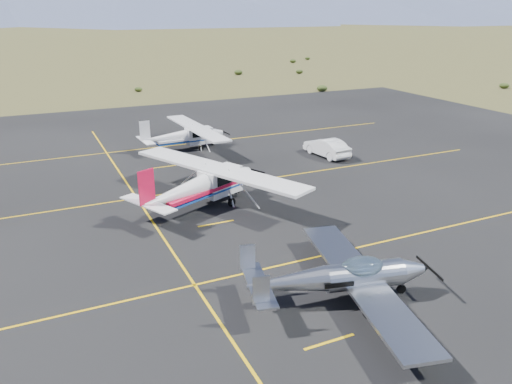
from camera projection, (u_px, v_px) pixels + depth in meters
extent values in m
plane|color=#383D1C|center=(344.00, 276.00, 21.19)|extent=(1600.00, 1600.00, 0.00)
cube|color=black|center=(271.00, 218.00, 27.14)|extent=(72.00, 72.00, 0.02)
cube|color=silver|center=(361.00, 280.00, 19.30)|extent=(3.75, 10.02, 0.13)
ellipsoid|color=#99BFD8|center=(362.00, 268.00, 19.12)|extent=(1.99, 1.41, 0.90)
cube|color=silver|center=(258.00, 285.00, 18.39)|extent=(1.48, 3.39, 0.07)
cube|color=silver|center=(261.00, 290.00, 17.08)|extent=(0.61, 0.20, 1.10)
cube|color=silver|center=(247.00, 258.00, 19.30)|extent=(0.61, 0.20, 1.10)
cylinder|color=black|center=(401.00, 289.00, 19.86)|extent=(0.39, 0.18, 0.37)
cylinder|color=black|center=(369.00, 313.00, 18.25)|extent=(0.46, 0.22, 0.44)
cylinder|color=black|center=(342.00, 277.00, 20.67)|extent=(0.46, 0.22, 0.44)
cube|color=white|center=(220.00, 181.00, 29.24)|extent=(2.80, 2.23, 1.52)
cube|color=white|center=(217.00, 169.00, 28.80)|extent=(6.83, 12.00, 0.16)
cube|color=black|center=(220.00, 176.00, 29.13)|extent=(2.20, 1.98, 0.62)
cube|color=red|center=(202.00, 189.00, 28.22)|extent=(5.67, 3.58, 0.20)
cube|color=red|center=(147.00, 187.00, 25.06)|extent=(0.90, 0.48, 1.81)
cube|color=white|center=(148.00, 204.00, 25.37)|extent=(2.29, 3.63, 0.07)
cylinder|color=black|center=(237.00, 190.00, 30.63)|extent=(0.42, 0.27, 0.41)
cylinder|color=black|center=(232.00, 202.00, 28.60)|extent=(0.51, 0.34, 0.50)
cylinder|color=black|center=(203.00, 193.00, 30.03)|extent=(0.51, 0.34, 0.50)
cube|color=white|center=(199.00, 136.00, 40.48)|extent=(2.13, 1.20, 1.27)
cube|color=white|center=(196.00, 128.00, 40.17)|extent=(2.06, 10.40, 0.13)
cube|color=black|center=(199.00, 132.00, 40.39)|extent=(1.57, 1.20, 0.52)
cube|color=white|center=(185.00, 138.00, 39.97)|extent=(4.75, 1.37, 0.17)
cube|color=white|center=(145.00, 131.00, 38.21)|extent=(0.80, 0.11, 1.50)
cube|color=white|center=(146.00, 140.00, 38.47)|extent=(0.88, 3.04, 0.06)
cylinder|color=black|center=(213.00, 143.00, 41.30)|extent=(0.34, 0.11, 0.34)
cylinder|color=black|center=(201.00, 148.00, 39.81)|extent=(0.42, 0.15, 0.41)
cylinder|color=black|center=(192.00, 143.00, 41.44)|extent=(0.42, 0.15, 0.41)
imported|color=white|center=(327.00, 147.00, 38.17)|extent=(1.89, 4.33, 1.38)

